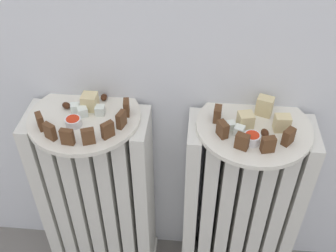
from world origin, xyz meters
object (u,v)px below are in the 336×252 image
plate_left (85,117)px  plate_right (254,127)px  jam_bowl_right (252,138)px  radiator_left (99,199)px  radiator_right (239,210)px  fork (247,121)px  jam_bowl_left (73,122)px

plate_left → plate_right: 0.44m
plate_right → jam_bowl_right: bearing=-100.2°
plate_left → plate_right: bearing=0.0°
radiator_left → jam_bowl_right: size_ratio=16.10×
radiator_left → radiator_right: 0.44m
fork → plate_left: bearing=-178.5°
radiator_right → fork: size_ratio=6.90×
radiator_left → radiator_right: same height
plate_left → fork: (0.42, 0.01, 0.01)m
jam_bowl_right → jam_bowl_left: bearing=177.0°
radiator_right → plate_left: bearing=180.0°
radiator_right → plate_right: bearing=0.0°
radiator_right → jam_bowl_right: (-0.01, -0.07, 0.35)m
plate_right → fork: bearing=149.1°
plate_right → jam_bowl_right: (-0.01, -0.07, 0.02)m
jam_bowl_left → jam_bowl_right: size_ratio=1.01×
radiator_left → radiator_right: size_ratio=1.00×
radiator_left → plate_right: 0.55m
jam_bowl_left → jam_bowl_right: 0.44m
fork → radiator_right: bearing=-30.9°
fork → jam_bowl_left: bearing=-172.9°
radiator_left → jam_bowl_right: 0.55m
jam_bowl_right → plate_left: bearing=171.2°
jam_bowl_right → radiator_left: bearing=171.2°
plate_left → jam_bowl_right: size_ratio=7.31×
fork → radiator_left: bearing=-178.5°
jam_bowl_left → jam_bowl_right: jam_bowl_right is taller
plate_left → fork: bearing=1.5°
plate_left → jam_bowl_right: 0.43m
plate_left → jam_bowl_right: bearing=-8.8°
radiator_right → plate_left: 0.55m
radiator_right → fork: 0.34m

